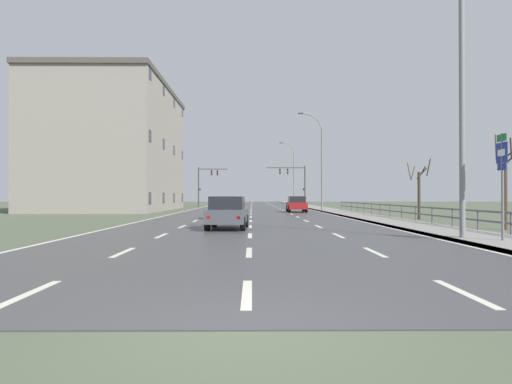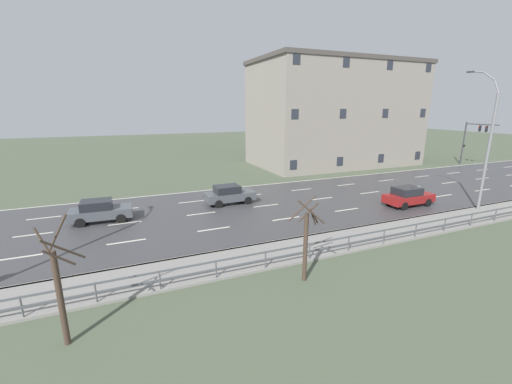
{
  "view_description": "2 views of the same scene",
  "coord_description": "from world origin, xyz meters",
  "px_view_note": "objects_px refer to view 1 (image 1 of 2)",
  "views": [
    {
      "loc": [
        0.08,
        -5.39,
        1.59
      ],
      "look_at": [
        0.66,
        60.47,
        2.18
      ],
      "focal_mm": 32.25,
      "sensor_mm": 36.0,
      "label": 1
    },
    {
      "loc": [
        23.17,
        18.33,
        7.82
      ],
      "look_at": [
        0.0,
        28.1,
        1.26
      ],
      "focal_mm": 22.8,
      "sensor_mm": 36.0,
      "label": 2
    }
  ],
  "objects_px": {
    "street_lamp_foreground": "(457,95)",
    "highway_sign": "(502,173)",
    "street_lamp_distant": "(293,174)",
    "car_mid_centre": "(228,212)",
    "brick_building": "(115,148)",
    "car_distant": "(225,207)",
    "traffic_signal_right": "(295,178)",
    "car_far_right": "(297,204)",
    "traffic_signal_left": "(206,180)",
    "street_lamp_midground": "(320,163)"
  },
  "relations": [
    {
      "from": "street_lamp_midground",
      "to": "car_mid_centre",
      "type": "relative_size",
      "value": 2.53
    },
    {
      "from": "traffic_signal_right",
      "to": "street_lamp_foreground",
      "type": "bearing_deg",
      "value": -88.92
    },
    {
      "from": "highway_sign",
      "to": "car_mid_centre",
      "type": "height_order",
      "value": "highway_sign"
    },
    {
      "from": "street_lamp_distant",
      "to": "traffic_signal_left",
      "type": "distance_m",
      "value": 19.54
    },
    {
      "from": "street_lamp_midground",
      "to": "traffic_signal_left",
      "type": "distance_m",
      "value": 24.19
    },
    {
      "from": "car_far_right",
      "to": "car_distant",
      "type": "height_order",
      "value": "same"
    },
    {
      "from": "highway_sign",
      "to": "car_far_right",
      "type": "distance_m",
      "value": 30.24
    },
    {
      "from": "highway_sign",
      "to": "car_far_right",
      "type": "height_order",
      "value": "highway_sign"
    },
    {
      "from": "car_mid_centre",
      "to": "brick_building",
      "type": "xyz_separation_m",
      "value": [
        -14.31,
        29.79,
        6.16
      ]
    },
    {
      "from": "traffic_signal_right",
      "to": "traffic_signal_left",
      "type": "xyz_separation_m",
      "value": [
        -13.29,
        0.97,
        -0.17
      ]
    },
    {
      "from": "car_far_right",
      "to": "brick_building",
      "type": "distance_m",
      "value": 21.87
    },
    {
      "from": "street_lamp_foreground",
      "to": "street_lamp_distant",
      "type": "bearing_deg",
      "value": 89.99
    },
    {
      "from": "street_lamp_distant",
      "to": "street_lamp_foreground",
      "type": "bearing_deg",
      "value": -90.01
    },
    {
      "from": "street_lamp_foreground",
      "to": "highway_sign",
      "type": "relative_size",
      "value": 2.91
    },
    {
      "from": "highway_sign",
      "to": "car_mid_centre",
      "type": "relative_size",
      "value": 0.88
    },
    {
      "from": "car_mid_centre",
      "to": "brick_building",
      "type": "relative_size",
      "value": 0.19
    },
    {
      "from": "traffic_signal_left",
      "to": "brick_building",
      "type": "xyz_separation_m",
      "value": [
        -8.56,
        -16.76,
        2.95
      ]
    },
    {
      "from": "highway_sign",
      "to": "car_distant",
      "type": "distance_m",
      "value": 19.6
    },
    {
      "from": "street_lamp_foreground",
      "to": "street_lamp_distant",
      "type": "distance_m",
      "value": 65.57
    },
    {
      "from": "street_lamp_distant",
      "to": "traffic_signal_left",
      "type": "xyz_separation_m",
      "value": [
        -14.27,
        -13.27,
        -1.45
      ]
    },
    {
      "from": "car_far_right",
      "to": "car_mid_centre",
      "type": "bearing_deg",
      "value": -103.45
    },
    {
      "from": "car_distant",
      "to": "brick_building",
      "type": "xyz_separation_m",
      "value": [
        -13.61,
        20.04,
        6.16
      ]
    },
    {
      "from": "street_lamp_midground",
      "to": "car_distant",
      "type": "xyz_separation_m",
      "value": [
        -9.21,
        -17.29,
        -4.35
      ]
    },
    {
      "from": "traffic_signal_left",
      "to": "car_distant",
      "type": "bearing_deg",
      "value": -82.18
    },
    {
      "from": "street_lamp_foreground",
      "to": "traffic_signal_right",
      "type": "relative_size",
      "value": 1.78
    },
    {
      "from": "traffic_signal_right",
      "to": "traffic_signal_left",
      "type": "height_order",
      "value": "traffic_signal_right"
    },
    {
      "from": "street_lamp_foreground",
      "to": "highway_sign",
      "type": "xyz_separation_m",
      "value": [
        0.97,
        -1.18,
        -2.86
      ]
    },
    {
      "from": "street_lamp_foreground",
      "to": "car_mid_centre",
      "type": "bearing_deg",
      "value": 145.99
    },
    {
      "from": "car_far_right",
      "to": "street_lamp_foreground",
      "type": "bearing_deg",
      "value": -84.02
    },
    {
      "from": "street_lamp_foreground",
      "to": "traffic_signal_right",
      "type": "height_order",
      "value": "street_lamp_foreground"
    },
    {
      "from": "traffic_signal_left",
      "to": "traffic_signal_right",
      "type": "bearing_deg",
      "value": -4.17
    },
    {
      "from": "street_lamp_midground",
      "to": "traffic_signal_right",
      "type": "xyz_separation_m",
      "value": [
        -0.96,
        18.54,
        -0.96
      ]
    },
    {
      "from": "traffic_signal_left",
      "to": "highway_sign",
      "type": "bearing_deg",
      "value": -74.1
    },
    {
      "from": "street_lamp_foreground",
      "to": "car_mid_centre",
      "type": "distance_m",
      "value": 11.17
    },
    {
      "from": "traffic_signal_left",
      "to": "car_mid_centre",
      "type": "xyz_separation_m",
      "value": [
        5.75,
        -46.56,
        -3.21
      ]
    },
    {
      "from": "street_lamp_distant",
      "to": "brick_building",
      "type": "height_order",
      "value": "brick_building"
    },
    {
      "from": "street_lamp_distant",
      "to": "highway_sign",
      "type": "relative_size",
      "value": 3.05
    },
    {
      "from": "car_distant",
      "to": "brick_building",
      "type": "bearing_deg",
      "value": 122.97
    },
    {
      "from": "street_lamp_midground",
      "to": "street_lamp_foreground",
      "type": "bearing_deg",
      "value": -90.0
    },
    {
      "from": "street_lamp_midground",
      "to": "street_lamp_distant",
      "type": "relative_size",
      "value": 0.94
    },
    {
      "from": "highway_sign",
      "to": "traffic_signal_right",
      "type": "height_order",
      "value": "traffic_signal_right"
    },
    {
      "from": "highway_sign",
      "to": "car_far_right",
      "type": "bearing_deg",
      "value": 97.47
    },
    {
      "from": "traffic_signal_left",
      "to": "car_distant",
      "type": "height_order",
      "value": "traffic_signal_left"
    },
    {
      "from": "street_lamp_foreground",
      "to": "street_lamp_midground",
      "type": "distance_m",
      "value": 32.78
    },
    {
      "from": "traffic_signal_left",
      "to": "street_lamp_foreground",
      "type": "bearing_deg",
      "value": -74.75
    },
    {
      "from": "traffic_signal_left",
      "to": "car_distant",
      "type": "xyz_separation_m",
      "value": [
        5.05,
        -36.8,
        -3.21
      ]
    },
    {
      "from": "car_far_right",
      "to": "car_mid_centre",
      "type": "xyz_separation_m",
      "value": [
        -5.56,
        -23.02,
        0.0
      ]
    },
    {
      "from": "brick_building",
      "to": "street_lamp_foreground",
      "type": "bearing_deg",
      "value": -57.29
    },
    {
      "from": "street_lamp_midground",
      "to": "car_mid_centre",
      "type": "distance_m",
      "value": 28.68
    },
    {
      "from": "highway_sign",
      "to": "brick_building",
      "type": "distance_m",
      "value": 43.99
    }
  ]
}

